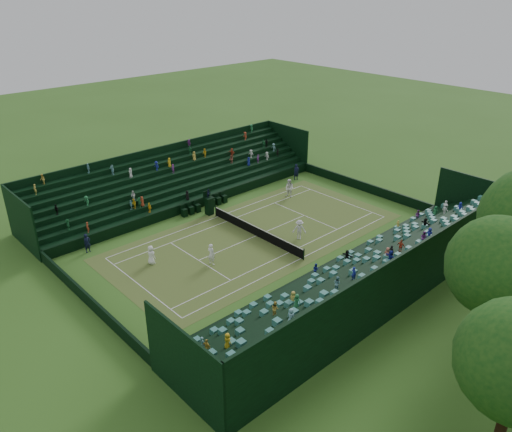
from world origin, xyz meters
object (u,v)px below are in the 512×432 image
at_px(tennis_net, 256,231).
at_px(player_near_east, 211,254).
at_px(player_far_west, 289,188).
at_px(player_far_east, 299,230).
at_px(umpire_chair, 209,204).
at_px(player_near_west, 151,255).

distance_m(tennis_net, player_near_east, 6.10).
height_order(player_far_west, player_far_east, player_far_west).
relative_size(player_far_west, player_far_east, 1.08).
bearing_deg(umpire_chair, player_near_west, -64.74).
bearing_deg(tennis_net, player_far_west, 115.89).
height_order(umpire_chair, player_far_west, umpire_chair).
bearing_deg(player_far_west, player_near_west, -95.54).
height_order(tennis_net, umpire_chair, umpire_chair).
xyz_separation_m(tennis_net, player_far_east, (2.98, 2.46, 0.40)).
height_order(player_near_west, player_far_east, player_far_east).
bearing_deg(tennis_net, player_far_east, 39.53).
distance_m(tennis_net, player_far_west, 9.62).
bearing_deg(tennis_net, player_near_west, -102.77).
relative_size(umpire_chair, player_far_east, 1.44).
bearing_deg(player_near_east, player_far_east, -112.60).
relative_size(tennis_net, player_near_east, 6.24).
relative_size(tennis_net, umpire_chair, 4.39).
distance_m(umpire_chair, player_near_west, 10.26).
bearing_deg(player_near_west, player_far_west, -95.22).
height_order(player_near_west, player_near_east, player_near_east).
bearing_deg(player_far_east, player_far_west, 97.16).
distance_m(umpire_chair, player_near_east, 9.63).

